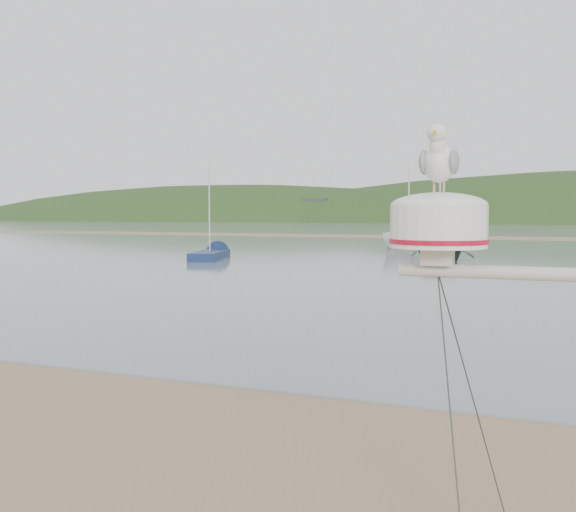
% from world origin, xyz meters
% --- Properties ---
extents(ground, '(560.00, 560.00, 0.00)m').
position_xyz_m(ground, '(0.00, 0.00, 0.00)').
color(ground, '#886C4E').
rests_on(ground, ground).
extents(water, '(560.00, 256.00, 0.04)m').
position_xyz_m(water, '(0.00, 132.00, 0.02)').
color(water, slate).
rests_on(water, ground).
extents(sandbar, '(560.00, 7.00, 0.07)m').
position_xyz_m(sandbar, '(0.00, 70.00, 0.07)').
color(sandbar, '#886C4E').
rests_on(sandbar, water).
extents(hill_ridge, '(620.00, 180.00, 80.00)m').
position_xyz_m(hill_ridge, '(18.52, 235.00, -19.70)').
color(hill_ridge, '#203817').
rests_on(hill_ridge, ground).
extents(far_cottages, '(294.40, 6.30, 8.00)m').
position_xyz_m(far_cottages, '(3.00, 196.00, 4.00)').
color(far_cottages, white).
rests_on(far_cottages, ground).
extents(boat_dark, '(3.88, 1.15, 5.42)m').
position_xyz_m(boat_dark, '(-0.52, 31.69, 2.75)').
color(boat_dark, black).
rests_on(boat_dark, water).
extents(boat_white, '(2.13, 2.11, 4.26)m').
position_xyz_m(boat_white, '(-3.46, 38.23, 2.17)').
color(boat_white, white).
rests_on(boat_white, water).
extents(sailboat_blue_near, '(3.25, 6.78, 6.57)m').
position_xyz_m(sailboat_blue_near, '(-14.67, 30.47, 0.30)').
color(sailboat_blue_near, '#16254E').
rests_on(sailboat_blue_near, ground).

